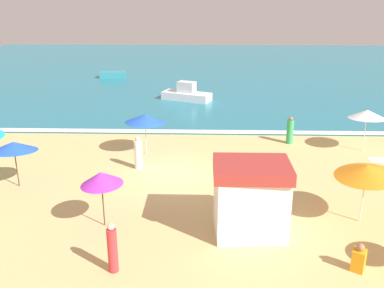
{
  "coord_description": "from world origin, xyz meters",
  "views": [
    {
      "loc": [
        1.35,
        -18.75,
        8.23
      ],
      "look_at": [
        0.73,
        2.09,
        0.8
      ],
      "focal_mm": 40.6,
      "sensor_mm": 36.0,
      "label": 1
    }
  ],
  "objects": [
    {
      "name": "beachgoer_0",
      "position": [
        6.14,
        -7.21,
        0.42
      ],
      "size": [
        0.52,
        0.52,
        0.95
      ],
      "color": "orange",
      "rests_on": "ground_plane"
    },
    {
      "name": "beach_umbrella_3",
      "position": [
        -6.86,
        -1.45,
        1.87
      ],
      "size": [
        2.13,
        2.16,
        2.18
      ],
      "color": "#4C3823",
      "rests_on": "ground_plane"
    },
    {
      "name": "beach_umbrella_2",
      "position": [
        7.23,
        -4.14,
        2.07
      ],
      "size": [
        3.01,
        3.0,
        2.38
      ],
      "color": "silver",
      "rests_on": "ground_plane"
    },
    {
      "name": "beachgoer_1",
      "position": [
        6.18,
        4.64,
        0.72
      ],
      "size": [
        0.53,
        0.53,
        1.57
      ],
      "color": "green",
      "rests_on": "ground_plane"
    },
    {
      "name": "beach_umbrella_1",
      "position": [
        -1.72,
        2.78,
        1.93
      ],
      "size": [
        2.95,
        2.96,
        2.23
      ],
      "color": "silver",
      "rests_on": "ground_plane"
    },
    {
      "name": "beach_umbrella_0",
      "position": [
        9.92,
        3.53,
        2.05
      ],
      "size": [
        2.01,
        2.03,
        2.35
      ],
      "color": "silver",
      "rests_on": "ground_plane"
    },
    {
      "name": "ground_plane",
      "position": [
        0.0,
        0.0,
        0.0
      ],
      "size": [
        60.0,
        60.0,
        0.0
      ],
      "primitive_type": "plane",
      "color": "#D8B775"
    },
    {
      "name": "lifeguard_cabana",
      "position": [
        2.99,
        -5.06,
        1.37
      ],
      "size": [
        2.63,
        1.99,
        2.69
      ],
      "color": "white",
      "rests_on": "ground_plane"
    },
    {
      "name": "wave_breaker_foam",
      "position": [
        0.0,
        6.3,
        0.1
      ],
      "size": [
        57.0,
        0.7,
        0.01
      ],
      "primitive_type": "cube",
      "color": "white",
      "rests_on": "ocean_water"
    },
    {
      "name": "beachgoer_7",
      "position": [
        -1.83,
        0.73,
        0.75
      ],
      "size": [
        0.39,
        0.39,
        1.63
      ],
      "color": "white",
      "rests_on": "ground_plane"
    },
    {
      "name": "beach_umbrella_5",
      "position": [
        -2.31,
        -4.72,
        1.9
      ],
      "size": [
        1.73,
        1.71,
        2.17
      ],
      "color": "#4C3823",
      "rests_on": "ground_plane"
    },
    {
      "name": "beachgoer_5",
      "position": [
        -1.42,
        -7.47,
        0.79
      ],
      "size": [
        0.43,
        0.43,
        1.67
      ],
      "color": "red",
      "rests_on": "ground_plane"
    },
    {
      "name": "small_boat_1",
      "position": [
        -7.67,
        23.23,
        0.39
      ],
      "size": [
        2.54,
        1.23,
        0.58
      ],
      "color": "teal",
      "rests_on": "ocean_water"
    },
    {
      "name": "ocean_water",
      "position": [
        0.0,
        28.0,
        0.05
      ],
      "size": [
        60.0,
        44.0,
        0.1
      ],
      "primitive_type": "cube",
      "color": "teal",
      "rests_on": "ground_plane"
    },
    {
      "name": "small_boat_0",
      "position": [
        -0.06,
        14.3,
        0.57
      ],
      "size": [
        4.02,
        2.71,
        1.44
      ],
      "color": "white",
      "rests_on": "ocean_water"
    }
  ]
}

